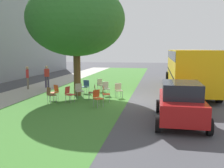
{
  "coord_description": "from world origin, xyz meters",
  "views": [
    {
      "loc": [
        -14.03,
        -1.43,
        2.93
      ],
      "look_at": [
        -0.03,
        1.25,
        0.88
      ],
      "focal_mm": 38.89,
      "sensor_mm": 36.0,
      "label": 1
    }
  ],
  "objects_px": {
    "chair_4": "(50,94)",
    "chair_0": "(93,91)",
    "chair_7": "(69,93)",
    "chair_2": "(55,91)",
    "chair_9": "(86,86)",
    "pedestrian_1": "(47,76)",
    "chair_3": "(106,88)",
    "chair_5": "(105,93)",
    "chair_8": "(119,89)",
    "street_tree": "(76,20)",
    "chair_6": "(98,97)",
    "chair_1": "(79,90)",
    "chair_10": "(101,84)",
    "pedestrian_0": "(28,77)",
    "school_bus": "(188,66)",
    "parked_car": "(180,102)"
  },
  "relations": [
    {
      "from": "chair_5",
      "to": "school_bus",
      "type": "relative_size",
      "value": 0.08
    },
    {
      "from": "chair_2",
      "to": "chair_3",
      "type": "distance_m",
      "value": 3.23
    },
    {
      "from": "street_tree",
      "to": "chair_10",
      "type": "distance_m",
      "value": 4.67
    },
    {
      "from": "chair_0",
      "to": "chair_6",
      "type": "relative_size",
      "value": 1.0
    },
    {
      "from": "street_tree",
      "to": "chair_5",
      "type": "height_order",
      "value": "street_tree"
    },
    {
      "from": "chair_2",
      "to": "chair_7",
      "type": "bearing_deg",
      "value": -112.04
    },
    {
      "from": "chair_1",
      "to": "chair_2",
      "type": "bearing_deg",
      "value": 124.91
    },
    {
      "from": "pedestrian_1",
      "to": "chair_0",
      "type": "bearing_deg",
      "value": -129.18
    },
    {
      "from": "chair_6",
      "to": "pedestrian_1",
      "type": "xyz_separation_m",
      "value": [
        5.45,
        5.4,
        0.41
      ]
    },
    {
      "from": "chair_9",
      "to": "pedestrian_1",
      "type": "xyz_separation_m",
      "value": [
        1.79,
        3.65,
        0.41
      ]
    },
    {
      "from": "chair_5",
      "to": "school_bus",
      "type": "bearing_deg",
      "value": -44.7
    },
    {
      "from": "chair_2",
      "to": "chair_9",
      "type": "bearing_deg",
      "value": -24.01
    },
    {
      "from": "chair_5",
      "to": "parked_car",
      "type": "bearing_deg",
      "value": -129.91
    },
    {
      "from": "street_tree",
      "to": "chair_8",
      "type": "distance_m",
      "value": 5.0
    },
    {
      "from": "chair_1",
      "to": "chair_5",
      "type": "distance_m",
      "value": 1.95
    },
    {
      "from": "chair_1",
      "to": "chair_8",
      "type": "height_order",
      "value": "same"
    },
    {
      "from": "chair_4",
      "to": "pedestrian_1",
      "type": "distance_m",
      "value": 5.72
    },
    {
      "from": "parked_car",
      "to": "chair_1",
      "type": "bearing_deg",
      "value": 54.73
    },
    {
      "from": "chair_10",
      "to": "chair_3",
      "type": "bearing_deg",
      "value": -154.58
    },
    {
      "from": "chair_7",
      "to": "chair_9",
      "type": "xyz_separation_m",
      "value": [
        2.91,
        -0.07,
        0.0
      ]
    },
    {
      "from": "pedestrian_1",
      "to": "chair_9",
      "type": "bearing_deg",
      "value": -116.16
    },
    {
      "from": "chair_1",
      "to": "pedestrian_0",
      "type": "distance_m",
      "value": 5.47
    },
    {
      "from": "chair_2",
      "to": "chair_7",
      "type": "distance_m",
      "value": 1.12
    },
    {
      "from": "school_bus",
      "to": "chair_5",
      "type": "bearing_deg",
      "value": 135.3
    },
    {
      "from": "chair_8",
      "to": "parked_car",
      "type": "distance_m",
      "value": 5.6
    },
    {
      "from": "chair_4",
      "to": "chair_0",
      "type": "bearing_deg",
      "value": -60.27
    },
    {
      "from": "chair_8",
      "to": "pedestrian_1",
      "type": "distance_m",
      "value": 6.71
    },
    {
      "from": "chair_9",
      "to": "school_bus",
      "type": "height_order",
      "value": "school_bus"
    },
    {
      "from": "school_bus",
      "to": "chair_2",
      "type": "bearing_deg",
      "value": 122.6
    },
    {
      "from": "chair_9",
      "to": "pedestrian_0",
      "type": "bearing_deg",
      "value": 79.59
    },
    {
      "from": "chair_4",
      "to": "chair_7",
      "type": "height_order",
      "value": "same"
    },
    {
      "from": "chair_0",
      "to": "chair_5",
      "type": "relative_size",
      "value": 1.0
    },
    {
      "from": "chair_4",
      "to": "chair_8",
      "type": "height_order",
      "value": "same"
    },
    {
      "from": "chair_6",
      "to": "chair_10",
      "type": "relative_size",
      "value": 1.0
    },
    {
      "from": "chair_9",
      "to": "chair_10",
      "type": "bearing_deg",
      "value": -43.16
    },
    {
      "from": "chair_2",
      "to": "chair_9",
      "type": "distance_m",
      "value": 2.73
    },
    {
      "from": "chair_9",
      "to": "parked_car",
      "type": "height_order",
      "value": "parked_car"
    },
    {
      "from": "chair_2",
      "to": "chair_9",
      "type": "xyz_separation_m",
      "value": [
        2.49,
        -1.11,
        0.0
      ]
    },
    {
      "from": "chair_6",
      "to": "chair_8",
      "type": "bearing_deg",
      "value": -14.44
    },
    {
      "from": "chair_3",
      "to": "chair_7",
      "type": "bearing_deg",
      "value": 145.75
    },
    {
      "from": "chair_3",
      "to": "chair_5",
      "type": "xyz_separation_m",
      "value": [
        -1.84,
        -0.36,
        0.0
      ]
    },
    {
      "from": "chair_5",
      "to": "chair_9",
      "type": "relative_size",
      "value": 1.0
    },
    {
      "from": "chair_5",
      "to": "chair_10",
      "type": "relative_size",
      "value": 1.0
    },
    {
      "from": "pedestrian_0",
      "to": "chair_4",
      "type": "bearing_deg",
      "value": -137.9
    },
    {
      "from": "chair_1",
      "to": "chair_10",
      "type": "bearing_deg",
      "value": -16.11
    },
    {
      "from": "chair_0",
      "to": "chair_8",
      "type": "bearing_deg",
      "value": -53.05
    },
    {
      "from": "chair_1",
      "to": "chair_4",
      "type": "distance_m",
      "value": 1.94
    },
    {
      "from": "chair_9",
      "to": "pedestrian_1",
      "type": "relative_size",
      "value": 0.52
    },
    {
      "from": "pedestrian_0",
      "to": "pedestrian_1",
      "type": "height_order",
      "value": "same"
    },
    {
      "from": "chair_3",
      "to": "chair_10",
      "type": "relative_size",
      "value": 1.0
    }
  ]
}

